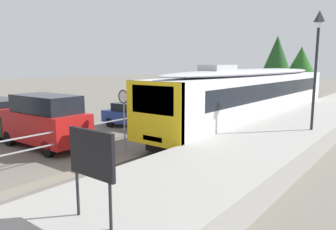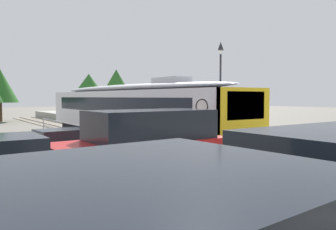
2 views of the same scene
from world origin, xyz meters
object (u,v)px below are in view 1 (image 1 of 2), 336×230
at_px(platform_lamp_mid_platform, 317,48).
at_px(speed_limit_sign, 124,105).
at_px(commuter_train, 256,92).
at_px(parked_suv_dark_green, 0,117).
at_px(parked_hatchback_blue, 133,115).
at_px(platform_notice_board, 92,157).
at_px(parked_van_red, 44,121).

relative_size(platform_lamp_mid_platform, speed_limit_sign, 1.91).
relative_size(commuter_train, platform_lamp_mid_platform, 3.87).
xyz_separation_m(commuter_train, platform_lamp_mid_platform, (4.44, -4.10, 2.47)).
distance_m(parked_suv_dark_green, parked_hatchback_blue, 7.48).
height_order(commuter_train, speed_limit_sign, commuter_train).
height_order(platform_notice_board, parked_suv_dark_green, platform_notice_board).
bearing_deg(speed_limit_sign, parked_van_red, -153.66).
xyz_separation_m(parked_van_red, parked_suv_dark_green, (-4.34, -0.08, -0.23)).
bearing_deg(platform_notice_board, parked_suv_dark_green, 162.23).
height_order(commuter_train, parked_van_red, commuter_train).
relative_size(platform_notice_board, parked_hatchback_blue, 0.44).
height_order(commuter_train, platform_lamp_mid_platform, platform_lamp_mid_platform).
xyz_separation_m(platform_lamp_mid_platform, platform_notice_board, (-0.99, -11.85, -2.44)).
relative_size(platform_lamp_mid_platform, parked_van_red, 1.08).
distance_m(platform_notice_board, parked_hatchback_blue, 13.93).
relative_size(commuter_train, parked_suv_dark_green, 4.48).
bearing_deg(speed_limit_sign, platform_notice_board, -48.25).
distance_m(commuter_train, platform_notice_board, 16.32).
bearing_deg(platform_lamp_mid_platform, speed_limit_sign, -138.13).
xyz_separation_m(commuter_train, parked_hatchback_blue, (-5.66, -5.50, -1.36)).
bearing_deg(platform_lamp_mid_platform, parked_hatchback_blue, -172.09).
bearing_deg(parked_van_red, platform_notice_board, -25.84).
bearing_deg(parked_hatchback_blue, parked_suv_dark_green, -124.19).
bearing_deg(parked_suv_dark_green, parked_van_red, 1.07).
distance_m(parked_van_red, parked_suv_dark_green, 4.34).
relative_size(platform_notice_board, parked_van_red, 0.36).
bearing_deg(commuter_train, speed_limit_sign, -101.41).
bearing_deg(platform_notice_board, speed_limit_sign, 131.75).
relative_size(platform_notice_board, speed_limit_sign, 0.64).
relative_size(commuter_train, platform_notice_board, 11.50).
relative_size(commuter_train, speed_limit_sign, 7.38).
xyz_separation_m(commuter_train, parked_suv_dark_green, (-9.86, -11.69, -1.09)).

